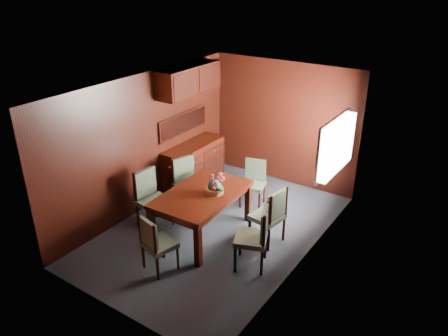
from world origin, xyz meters
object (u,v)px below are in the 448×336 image
Objects in this scene: chair_head at (155,241)px; flower_centerpiece at (215,185)px; sideboard at (194,166)px; chair_left_near at (151,195)px; chair_right_near at (256,234)px; dining_table at (202,198)px.

flower_centerpiece reaches higher than chair_head.
sideboard is 4.60× the size of flower_centerpiece.
chair_right_near is at bearing 93.68° from chair_left_near.
flower_centerpiece is at bearing 112.66° from chair_left_near.
chair_left_near is at bearing -80.19° from sideboard.
chair_right_near is at bearing -19.93° from flower_centerpiece.
chair_head is (0.03, -1.13, -0.15)m from dining_table.
sideboard reaches higher than chair_head.
sideboard is at bearing -166.88° from chair_left_near.
chair_left_near is 1.04× the size of chair_right_near.
chair_head is 1.30m from flower_centerpiece.
dining_table is at bearing 110.47° from chair_left_near.
flower_centerpiece is (1.03, 0.36, 0.34)m from chair_left_near.
flower_centerpiece is at bearing 27.07° from dining_table.
flower_centerpiece is at bearing -41.21° from sideboard.
flower_centerpiece reaches higher than chair_left_near.
dining_table is at bearing 55.73° from chair_right_near.
flower_centerpiece is (0.15, 1.23, 0.41)m from chair_head.
dining_table is 1.68× the size of chair_right_near.
chair_left_near is 1.23m from chair_head.
sideboard is at bearing 138.79° from flower_centerpiece.
chair_left_near is at bearing 68.47° from chair_right_near.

